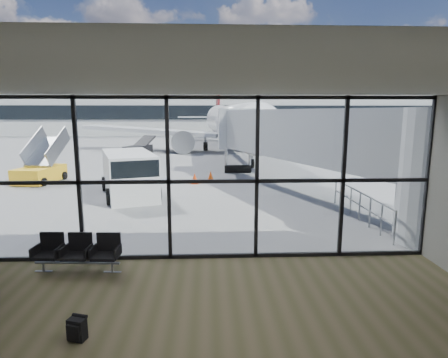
{
  "coord_description": "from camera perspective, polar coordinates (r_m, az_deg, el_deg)",
  "views": [
    {
      "loc": [
        -0.13,
        -10.01,
        4.06
      ],
      "look_at": [
        0.44,
        3.0,
        1.72
      ],
      "focal_mm": 30.0,
      "sensor_mm": 36.0,
      "label": 1
    }
  ],
  "objects": [
    {
      "name": "ground",
      "position": [
        50.18,
        -2.35,
        5.51
      ],
      "size": [
        220.0,
        220.0,
        0.0
      ],
      "primitive_type": "plane",
      "color": "slate",
      "rests_on": "ground"
    },
    {
      "name": "lounge_shell",
      "position": [
        5.4,
        -1.01,
        -4.94
      ],
      "size": [
        12.02,
        8.01,
        4.51
      ],
      "color": "brown",
      "rests_on": "ground"
    },
    {
      "name": "glass_curtain_wall",
      "position": [
        10.18,
        -1.71,
        -0.09
      ],
      "size": [
        12.1,
        0.12,
        4.5
      ],
      "color": "white",
      "rests_on": "ground"
    },
    {
      "name": "jet_bridge",
      "position": [
        17.86,
        13.95,
        5.69
      ],
      "size": [
        8.0,
        16.5,
        4.33
      ],
      "color": "#ACB0B2",
      "rests_on": "ground"
    },
    {
      "name": "apron_railing",
      "position": [
        15.05,
        19.99,
        -3.28
      ],
      "size": [
        0.06,
        5.46,
        1.11
      ],
      "color": "gray",
      "rests_on": "ground"
    },
    {
      "name": "far_terminal",
      "position": [
        71.99,
        -2.91,
        10.26
      ],
      "size": [
        80.0,
        12.2,
        11.0
      ],
      "color": "#B6B6B1",
      "rests_on": "ground"
    },
    {
      "name": "tree_1",
      "position": [
        90.76,
        -28.3,
        9.72
      ],
      "size": [
        5.61,
        5.61,
        8.07
      ],
      "color": "#382619",
      "rests_on": "ground"
    },
    {
      "name": "tree_2",
      "position": [
        88.37,
        -24.77,
        10.42
      ],
      "size": [
        6.27,
        6.27,
        9.03
      ],
      "color": "#382619",
      "rests_on": "ground"
    },
    {
      "name": "tree_3",
      "position": [
        86.3,
        -20.96,
        9.88
      ],
      "size": [
        4.95,
        4.95,
        7.12
      ],
      "color": "#382619",
      "rests_on": "ground"
    },
    {
      "name": "tree_4",
      "position": [
        84.63,
        -17.07,
        10.53
      ],
      "size": [
        5.61,
        5.61,
        8.07
      ],
      "color": "#382619",
      "rests_on": "ground"
    },
    {
      "name": "tree_5",
      "position": [
        83.37,
        -13.02,
        11.15
      ],
      "size": [
        6.27,
        6.27,
        9.03
      ],
      "color": "#382619",
      "rests_on": "ground"
    },
    {
      "name": "seating_row",
      "position": [
        10.52,
        -21.29,
        -10.1
      ],
      "size": [
        2.2,
        0.76,
        0.97
      ],
      "rotation": [
        0.0,
        0.0,
        -0.07
      ],
      "color": "gray",
      "rests_on": "ground"
    },
    {
      "name": "backpack",
      "position": [
        7.69,
        -21.51,
        -20.53
      ],
      "size": [
        0.35,
        0.34,
        0.46
      ],
      "rotation": [
        0.0,
        0.0,
        -0.3
      ],
      "color": "black",
      "rests_on": "ground"
    },
    {
      "name": "airliner",
      "position": [
        41.24,
        0.93,
        8.52
      ],
      "size": [
        31.64,
        36.67,
        9.44
      ],
      "rotation": [
        0.0,
        0.0,
        0.06
      ],
      "color": "silver",
      "rests_on": "ground"
    },
    {
      "name": "service_van",
      "position": [
        18.73,
        -14.22,
        0.75
      ],
      "size": [
        3.58,
        5.34,
        2.14
      ],
      "rotation": [
        0.0,
        0.0,
        0.32
      ],
      "color": "silver",
      "rests_on": "ground"
    },
    {
      "name": "belt_loader",
      "position": [
        34.86,
        -12.87,
        4.26
      ],
      "size": [
        2.53,
        4.27,
        1.87
      ],
      "rotation": [
        0.0,
        0.0,
        -0.31
      ],
      "color": "black",
      "rests_on": "ground"
    },
    {
      "name": "mobile_stairs",
      "position": [
        24.42,
        -26.15,
        0.99
      ],
      "size": [
        2.33,
        3.81,
        2.53
      ],
      "rotation": [
        0.0,
        0.0,
        -0.15
      ],
      "color": "yellow",
      "rests_on": "ground"
    },
    {
      "name": "traffic_cone_a",
      "position": [
        22.0,
        -2.05,
        0.34
      ],
      "size": [
        0.46,
        0.46,
        0.65
      ],
      "color": "#FF550D",
      "rests_on": "ground"
    },
    {
      "name": "traffic_cone_b",
      "position": [
        21.5,
        -4.49,
        0.05
      ],
      "size": [
        0.44,
        0.44,
        0.62
      ],
      "color": "red",
      "rests_on": "ground"
    }
  ]
}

